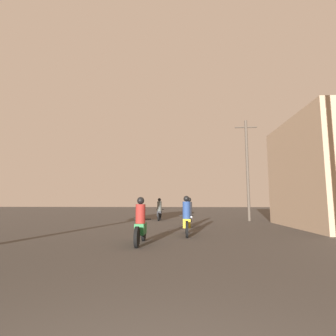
{
  "coord_description": "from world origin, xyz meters",
  "views": [
    {
      "loc": [
        0.16,
        -1.28,
        1.4
      ],
      "look_at": [
        -0.86,
        16.69,
        3.67
      ],
      "focal_mm": 28.0,
      "sensor_mm": 36.0,
      "label": 1
    }
  ],
  "objects": [
    {
      "name": "motorcycle_green",
      "position": [
        -1.23,
        7.41,
        0.62
      ],
      "size": [
        0.6,
        2.01,
        1.53
      ],
      "rotation": [
        0.0,
        0.0,
        0.05
      ],
      "color": "black",
      "rests_on": "ground_plane"
    },
    {
      "name": "motorcycle_yellow",
      "position": [
        0.31,
        9.69,
        0.65
      ],
      "size": [
        0.6,
        2.05,
        1.61
      ],
      "rotation": [
        0.0,
        0.0,
        -0.13
      ],
      "color": "black",
      "rests_on": "ground_plane"
    },
    {
      "name": "motorcycle_silver",
      "position": [
        0.49,
        13.22,
        0.64
      ],
      "size": [
        0.6,
        1.88,
        1.59
      ],
      "rotation": [
        0.0,
        0.0,
        0.06
      ],
      "color": "black",
      "rests_on": "ground_plane"
    },
    {
      "name": "motorcycle_black",
      "position": [
        -1.57,
        18.11,
        0.65
      ],
      "size": [
        0.6,
        2.02,
        1.61
      ],
      "rotation": [
        0.0,
        0.0,
        0.09
      ],
      "color": "black",
      "rests_on": "ground_plane"
    },
    {
      "name": "utility_pole_far",
      "position": [
        4.82,
        17.7,
        3.8
      ],
      "size": [
        1.6,
        0.2,
        7.27
      ],
      "color": "#4C4238",
      "rests_on": "ground_plane"
    }
  ]
}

